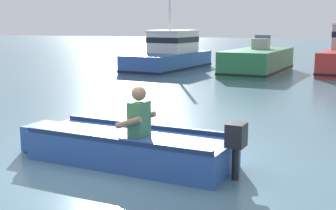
% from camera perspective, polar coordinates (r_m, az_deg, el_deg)
% --- Properties ---
extents(ground_plane, '(120.00, 120.00, 0.00)m').
position_cam_1_polar(ground_plane, '(7.13, -7.60, -7.00)').
color(ground_plane, slate).
extents(rowboat_with_person, '(3.72, 1.37, 1.19)m').
position_cam_1_polar(rowboat_with_person, '(6.98, -5.15, -5.18)').
color(rowboat_with_person, '#2D519E').
rests_on(rowboat_with_person, ground).
extents(moored_boat_blue, '(2.59, 5.43, 4.05)m').
position_cam_1_polar(moored_boat_blue, '(20.70, 0.24, 6.22)').
color(moored_boat_blue, '#2D519E').
rests_on(moored_boat_blue, ground).
extents(moored_boat_green, '(2.37, 5.10, 1.60)m').
position_cam_1_polar(moored_boat_green, '(19.55, 11.15, 5.27)').
color(moored_boat_green, '#287042').
rests_on(moored_boat_green, ground).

